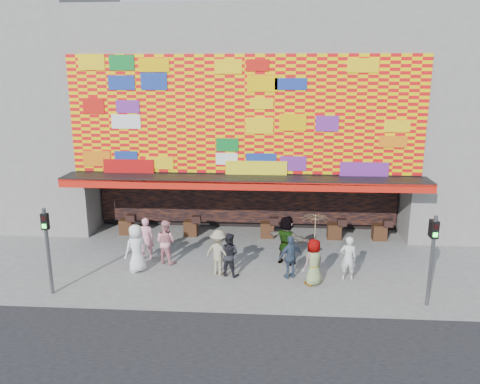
{
  "coord_description": "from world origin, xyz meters",
  "views": [
    {
      "loc": [
        1.13,
        -15.55,
        7.23
      ],
      "look_at": [
        -0.06,
        2.0,
        2.76
      ],
      "focal_mm": 35.0,
      "sensor_mm": 36.0,
      "label": 1
    }
  ],
  "objects_px": {
    "ped_b": "(146,238)",
    "ped_h": "(348,258)",
    "signal_left": "(47,241)",
    "ped_e": "(291,257)",
    "ped_a": "(136,248)",
    "ped_c": "(229,254)",
    "ped_g": "(314,262)",
    "parasol": "(315,227)",
    "ped_i": "(166,242)",
    "ped_d": "(219,252)",
    "ped_f": "(287,240)",
    "signal_right": "(432,251)"
  },
  "relations": [
    {
      "from": "ped_e",
      "to": "ped_i",
      "type": "bearing_deg",
      "value": -38.78
    },
    {
      "from": "signal_right",
      "to": "ped_a",
      "type": "distance_m",
      "value": 10.27
    },
    {
      "from": "ped_d",
      "to": "ped_i",
      "type": "xyz_separation_m",
      "value": [
        -2.19,
        0.96,
        0.01
      ]
    },
    {
      "from": "ped_b",
      "to": "ped_i",
      "type": "height_order",
      "value": "ped_i"
    },
    {
      "from": "signal_right",
      "to": "ped_g",
      "type": "height_order",
      "value": "signal_right"
    },
    {
      "from": "signal_left",
      "to": "signal_right",
      "type": "bearing_deg",
      "value": 0.0
    },
    {
      "from": "ped_a",
      "to": "ped_h",
      "type": "distance_m",
      "value": 7.77
    },
    {
      "from": "ped_c",
      "to": "ped_a",
      "type": "bearing_deg",
      "value": 16.32
    },
    {
      "from": "parasol",
      "to": "ped_g",
      "type": "bearing_deg",
      "value": 0.0
    },
    {
      "from": "ped_g",
      "to": "parasol",
      "type": "relative_size",
      "value": 0.91
    },
    {
      "from": "ped_a",
      "to": "ped_i",
      "type": "distance_m",
      "value": 1.28
    },
    {
      "from": "ped_h",
      "to": "ped_i",
      "type": "bearing_deg",
      "value": -7.05
    },
    {
      "from": "signal_left",
      "to": "ped_i",
      "type": "height_order",
      "value": "signal_left"
    },
    {
      "from": "ped_d",
      "to": "ped_b",
      "type": "bearing_deg",
      "value": 2.79
    },
    {
      "from": "ped_c",
      "to": "ped_g",
      "type": "height_order",
      "value": "ped_g"
    },
    {
      "from": "ped_d",
      "to": "ped_i",
      "type": "distance_m",
      "value": 2.39
    },
    {
      "from": "ped_e",
      "to": "ped_g",
      "type": "relative_size",
      "value": 0.96
    },
    {
      "from": "signal_right",
      "to": "ped_f",
      "type": "xyz_separation_m",
      "value": [
        -4.43,
        3.13,
        -0.9
      ]
    },
    {
      "from": "signal_right",
      "to": "ped_a",
      "type": "height_order",
      "value": "signal_right"
    },
    {
      "from": "signal_right",
      "to": "ped_f",
      "type": "bearing_deg",
      "value": 144.75
    },
    {
      "from": "ped_d",
      "to": "ped_h",
      "type": "xyz_separation_m",
      "value": [
        4.67,
        -0.12,
        -0.04
      ]
    },
    {
      "from": "signal_right",
      "to": "ped_c",
      "type": "xyz_separation_m",
      "value": [
        -6.57,
        1.87,
        -1.05
      ]
    },
    {
      "from": "signal_right",
      "to": "ped_g",
      "type": "xyz_separation_m",
      "value": [
        -3.54,
        1.29,
        -1.02
      ]
    },
    {
      "from": "ped_b",
      "to": "parasol",
      "type": "xyz_separation_m",
      "value": [
        6.47,
        -1.94,
        1.29
      ]
    },
    {
      "from": "ped_d",
      "to": "parasol",
      "type": "distance_m",
      "value": 3.69
    },
    {
      "from": "ped_e",
      "to": "ped_g",
      "type": "bearing_deg",
      "value": 120.95
    },
    {
      "from": "signal_left",
      "to": "parasol",
      "type": "xyz_separation_m",
      "value": [
        8.86,
        1.29,
        0.28
      ]
    },
    {
      "from": "ped_b",
      "to": "ped_f",
      "type": "xyz_separation_m",
      "value": [
        5.58,
        -0.1,
        0.11
      ]
    },
    {
      "from": "ped_c",
      "to": "parasol",
      "type": "height_order",
      "value": "parasol"
    },
    {
      "from": "signal_left",
      "to": "ped_b",
      "type": "xyz_separation_m",
      "value": [
        2.4,
        3.23,
        -1.0
      ]
    },
    {
      "from": "parasol",
      "to": "ped_c",
      "type": "bearing_deg",
      "value": 169.18
    },
    {
      "from": "signal_left",
      "to": "ped_e",
      "type": "height_order",
      "value": "signal_left"
    },
    {
      "from": "signal_right",
      "to": "ped_b",
      "type": "bearing_deg",
      "value": 162.1
    },
    {
      "from": "signal_right",
      "to": "ped_i",
      "type": "distance_m",
      "value": 9.62
    },
    {
      "from": "signal_right",
      "to": "ped_a",
      "type": "relative_size",
      "value": 1.64
    },
    {
      "from": "signal_left",
      "to": "ped_e",
      "type": "relative_size",
      "value": 1.87
    },
    {
      "from": "ped_b",
      "to": "ped_c",
      "type": "relative_size",
      "value": 1.05
    },
    {
      "from": "ped_a",
      "to": "parasol",
      "type": "distance_m",
      "value": 6.65
    },
    {
      "from": "ped_b",
      "to": "ped_f",
      "type": "height_order",
      "value": "ped_f"
    },
    {
      "from": "ped_h",
      "to": "ped_g",
      "type": "bearing_deg",
      "value": 23.5
    },
    {
      "from": "ped_b",
      "to": "ped_h",
      "type": "height_order",
      "value": "ped_b"
    },
    {
      "from": "ped_b",
      "to": "ped_h",
      "type": "xyz_separation_m",
      "value": [
        7.74,
        -1.44,
        -0.04
      ]
    },
    {
      "from": "signal_left",
      "to": "ped_e",
      "type": "distance_m",
      "value": 8.35
    },
    {
      "from": "ped_c",
      "to": "parasol",
      "type": "bearing_deg",
      "value": -172.69
    },
    {
      "from": "ped_c",
      "to": "ped_g",
      "type": "relative_size",
      "value": 0.97
    },
    {
      "from": "parasol",
      "to": "ped_a",
      "type": "bearing_deg",
      "value": 173.94
    },
    {
      "from": "signal_right",
      "to": "parasol",
      "type": "bearing_deg",
      "value": 159.93
    },
    {
      "from": "ped_a",
      "to": "ped_e",
      "type": "bearing_deg",
      "value": 133.26
    },
    {
      "from": "ped_f",
      "to": "signal_right",
      "type": "bearing_deg",
      "value": 175.96
    },
    {
      "from": "signal_right",
      "to": "ped_e",
      "type": "bearing_deg",
      "value": 157.39
    }
  ]
}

